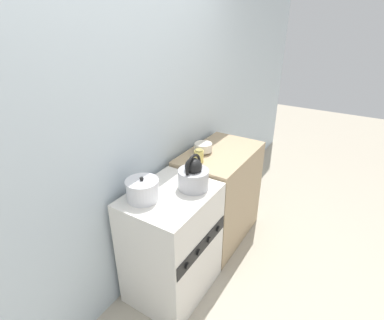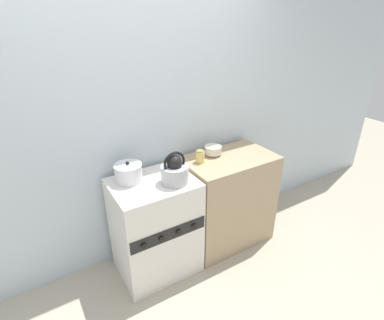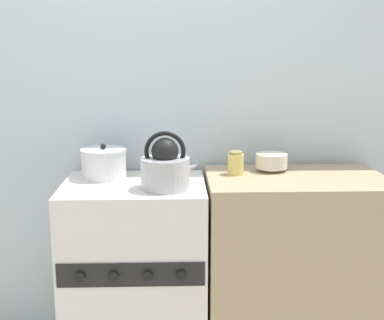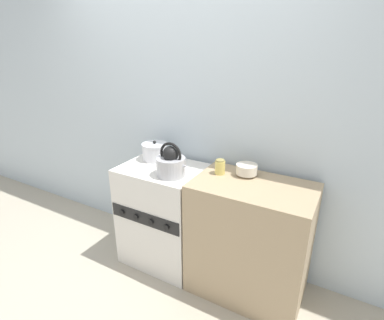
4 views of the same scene
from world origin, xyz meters
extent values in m
plane|color=#B2A893|center=(0.00, 0.00, 0.00)|extent=(12.00, 12.00, 0.00)
cube|color=silver|center=(0.00, 0.60, 1.25)|extent=(7.00, 0.06, 2.50)
cube|color=silver|center=(0.00, 0.27, 0.45)|extent=(0.68, 0.53, 0.90)
cube|color=black|center=(0.00, 0.00, 0.56)|extent=(0.65, 0.01, 0.11)
cylinder|color=black|center=(-0.22, -0.01, 0.56)|extent=(0.04, 0.02, 0.04)
cylinder|color=black|center=(-0.07, -0.01, 0.56)|extent=(0.04, 0.02, 0.04)
cylinder|color=black|center=(0.07, -0.01, 0.56)|extent=(0.04, 0.02, 0.04)
cylinder|color=black|center=(0.22, -0.01, 0.56)|extent=(0.04, 0.02, 0.04)
cube|color=tan|center=(0.78, 0.27, 0.46)|extent=(0.85, 0.53, 0.93)
cylinder|color=#B2B2B7|center=(0.15, 0.17, 0.97)|extent=(0.22, 0.22, 0.14)
sphere|color=black|center=(0.15, 0.17, 1.07)|extent=(0.12, 0.12, 0.12)
torus|color=black|center=(0.15, 0.17, 1.07)|extent=(0.19, 0.02, 0.19)
cone|color=#B2B2B7|center=(0.26, 0.17, 0.99)|extent=(0.11, 0.05, 0.09)
cylinder|color=silver|center=(-0.15, 0.38, 0.96)|extent=(0.22, 0.22, 0.13)
cylinder|color=silver|center=(-0.15, 0.38, 1.04)|extent=(0.22, 0.22, 0.01)
sphere|color=black|center=(-0.15, 0.38, 1.06)|extent=(0.03, 0.03, 0.03)
cylinder|color=beige|center=(0.68, 0.39, 0.93)|extent=(0.07, 0.07, 0.02)
cylinder|color=beige|center=(0.68, 0.39, 0.98)|extent=(0.16, 0.16, 0.07)
cylinder|color=#E0CC66|center=(0.49, 0.33, 0.98)|extent=(0.08, 0.08, 0.10)
cylinder|color=#998C4C|center=(0.49, 0.33, 1.03)|extent=(0.07, 0.07, 0.01)
camera|label=1|loc=(-1.43, -0.80, 2.03)|focal=28.00mm
camera|label=2|loc=(-0.81, -1.67, 2.10)|focal=28.00mm
camera|label=3|loc=(0.19, -2.18, 1.54)|focal=50.00mm
camera|label=4|loc=(1.32, -1.58, 1.85)|focal=28.00mm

